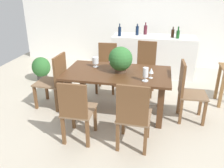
{
  "coord_description": "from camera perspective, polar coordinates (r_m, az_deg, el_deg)",
  "views": [
    {
      "loc": [
        0.66,
        -3.8,
        2.11
      ],
      "look_at": [
        -0.08,
        -0.22,
        0.54
      ],
      "focal_mm": 38.37,
      "sensor_mm": 36.0,
      "label": 1
    }
  ],
  "objects": [
    {
      "name": "dining_table",
      "position": [
        3.97,
        1.29,
        1.22
      ],
      "size": [
        1.72,
        0.96,
        0.74
      ],
      "color": "#4C2D19",
      "rests_on": "ground"
    },
    {
      "name": "ground_plane",
      "position": [
        4.39,
        1.66,
        -5.39
      ],
      "size": [
        7.04,
        7.04,
        0.0
      ],
      "primitive_type": "plane",
      "color": "#BCB29E"
    },
    {
      "name": "wine_bottle_tall",
      "position": [
        5.65,
        14.26,
        11.66
      ],
      "size": [
        0.07,
        0.07,
        0.24
      ],
      "color": "black",
      "rests_on": "kitchen_counter"
    },
    {
      "name": "crystal_vase_center_near",
      "position": [
        3.55,
        7.99,
        2.52
      ],
      "size": [
        0.09,
        0.09,
        0.21
      ],
      "color": "silver",
      "rests_on": "dining_table"
    },
    {
      "name": "chair_head_end",
      "position": [
        4.32,
        -13.42,
        1.28
      ],
      "size": [
        0.5,
        0.49,
        0.97
      ],
      "rotation": [
        0.0,
        0.0,
        -1.62
      ],
      "color": "brown",
      "rests_on": "ground"
    },
    {
      "name": "chair_foot_end",
      "position": [
        3.97,
        17.46,
        -1.24
      ],
      "size": [
        0.45,
        0.43,
        0.98
      ],
      "rotation": [
        0.0,
        0.0,
        1.62
      ],
      "color": "brown",
      "rests_on": "ground"
    },
    {
      "name": "chair_far_left",
      "position": [
        4.94,
        -1.22,
        4.56
      ],
      "size": [
        0.44,
        0.5,
        0.95
      ],
      "rotation": [
        0.0,
        0.0,
        0.07
      ],
      "color": "brown",
      "rests_on": "ground"
    },
    {
      "name": "flower_centerpiece",
      "position": [
        3.86,
        2.02,
        5.91
      ],
      "size": [
        0.39,
        0.39,
        0.42
      ],
      "color": "#4C3828",
      "rests_on": "dining_table"
    },
    {
      "name": "wine_bottle_clear",
      "position": [
        5.57,
        15.44,
        11.41
      ],
      "size": [
        0.07,
        0.07,
        0.26
      ],
      "color": "#194C1E",
      "rests_on": "kitchen_counter"
    },
    {
      "name": "chair_near_left",
      "position": [
        3.28,
        -8.47,
        -6.01
      ],
      "size": [
        0.42,
        0.48,
        0.94
      ],
      "rotation": [
        0.0,
        0.0,
        3.15
      ],
      "color": "brown",
      "rests_on": "ground"
    },
    {
      "name": "wine_bottle_dark",
      "position": [
        5.62,
        1.83,
        12.47
      ],
      "size": [
        0.07,
        0.07,
        0.28
      ],
      "color": "#0F1E38",
      "rests_on": "kitchen_counter"
    },
    {
      "name": "potted_plant_floor",
      "position": [
        5.64,
        -16.49,
        3.65
      ],
      "size": [
        0.41,
        0.41,
        0.56
      ],
      "color": "#423D38",
      "rests_on": "ground"
    },
    {
      "name": "chair_near_right",
      "position": [
        3.11,
        5.08,
        -7.16
      ],
      "size": [
        0.45,
        0.48,
        0.98
      ],
      "rotation": [
        0.0,
        0.0,
        3.11
      ],
      "color": "brown",
      "rests_on": "ground"
    },
    {
      "name": "back_wall",
      "position": [
        6.48,
        6.05,
        16.01
      ],
      "size": [
        6.4,
        0.1,
        2.6
      ],
      "primitive_type": "cube",
      "color": "white",
      "rests_on": "ground"
    },
    {
      "name": "kitchen_counter",
      "position": [
        5.82,
        9.71,
        6.63
      ],
      "size": [
        1.9,
        0.64,
        0.94
      ],
      "primitive_type": "cube",
      "color": "silver",
      "rests_on": "ground"
    },
    {
      "name": "wine_glass",
      "position": [
        3.68,
        9.33,
        3.08
      ],
      "size": [
        0.07,
        0.07,
        0.16
      ],
      "color": "silver",
      "rests_on": "dining_table"
    },
    {
      "name": "wine_bottle_amber",
      "position": [
        5.75,
        6.02,
        12.58
      ],
      "size": [
        0.07,
        0.07,
        0.26
      ],
      "color": "#0F1E38",
      "rests_on": "kitchen_counter"
    },
    {
      "name": "chair_far_right",
      "position": [
        4.82,
        7.99,
        4.3
      ],
      "size": [
        0.43,
        0.46,
        1.04
      ],
      "rotation": [
        0.0,
        0.0,
        -0.07
      ],
      "color": "brown",
      "rests_on": "ground"
    },
    {
      "name": "crystal_vase_left",
      "position": [
        4.14,
        -3.95,
        5.51
      ],
      "size": [
        0.1,
        0.1,
        0.18
      ],
      "color": "silver",
      "rests_on": "dining_table"
    },
    {
      "name": "wine_bottle_green",
      "position": [
        5.86,
        7.96,
        12.7
      ],
      "size": [
        0.08,
        0.08,
        0.28
      ],
      "color": "#511E28",
      "rests_on": "kitchen_counter"
    }
  ]
}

